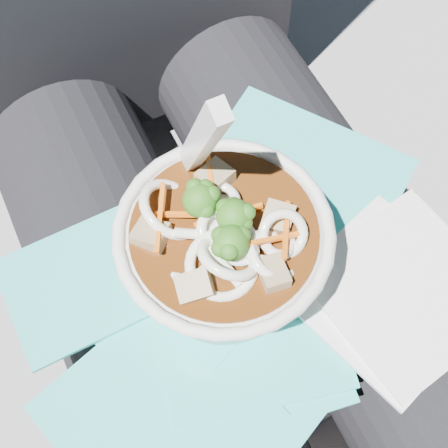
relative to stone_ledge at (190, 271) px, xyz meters
name	(u,v)px	position (x,y,z in m)	size (l,w,h in m)	color
ground	(235,398)	(0.00, -0.15, -0.21)	(20.00, 20.00, 0.00)	slate
stone_ledge	(190,271)	(0.00, 0.00, 0.00)	(1.00, 0.50, 0.42)	slate
lap	(243,285)	(0.00, -0.15, 0.29)	(0.34, 0.48, 0.16)	black
person_body	(199,189)	(0.00, -0.06, 0.32)	(0.34, 0.94, 0.98)	black
plastic_bag	(225,298)	(-0.03, -0.18, 0.37)	(0.37, 0.31, 0.01)	#2BB6B4
napkins	(397,293)	(0.08, -0.24, 0.38)	(0.16, 0.15, 0.01)	white
udon_bowl	(224,250)	(-0.03, -0.17, 0.43)	(0.15, 0.15, 0.20)	white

